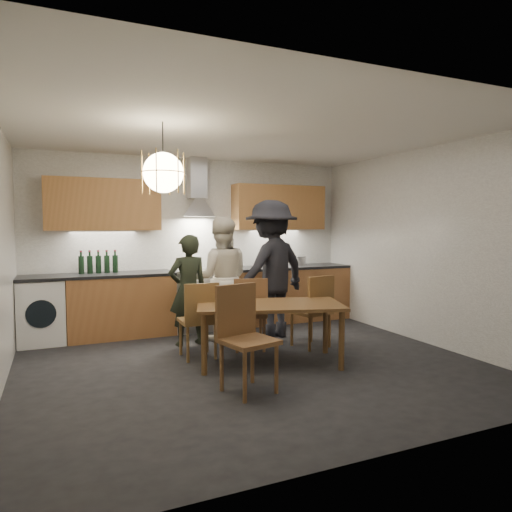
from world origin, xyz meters
name	(u,v)px	position (x,y,z in m)	size (l,w,h in m)	color
ground	(252,364)	(0.00, 0.00, 0.00)	(5.00, 5.00, 0.00)	black
room_shell	(252,213)	(0.00, 0.00, 1.71)	(5.02, 4.52, 2.61)	white
counter_run	(203,299)	(0.02, 1.95, 0.45)	(5.00, 0.62, 0.90)	#B87A47
range_stove	(201,300)	(0.00, 1.94, 0.44)	(0.90, 0.60, 0.92)	silver
wall_fixtures	(198,205)	(0.00, 2.07, 1.87)	(4.30, 0.54, 1.10)	tan
pendant_lamp	(163,173)	(-1.00, -0.10, 2.10)	(0.43, 0.43, 0.70)	black
dining_table	(270,310)	(0.20, -0.04, 0.61)	(1.80, 1.27, 0.69)	brown
chair_back_left	(200,315)	(-0.48, 0.43, 0.52)	(0.41, 0.41, 0.91)	brown
chair_back_mid	(250,309)	(0.20, 0.52, 0.53)	(0.52, 0.52, 0.92)	brown
chair_back_right	(315,306)	(1.01, 0.30, 0.54)	(0.50, 0.50, 0.94)	brown
chair_front	(243,330)	(-0.39, -0.69, 0.58)	(0.55, 0.55, 1.01)	brown
person_left	(188,290)	(-0.43, 1.11, 0.73)	(0.53, 0.35, 1.45)	black
person_mid	(221,278)	(0.06, 1.21, 0.84)	(0.82, 0.64, 1.69)	silver
person_right	(271,269)	(0.74, 1.03, 0.96)	(1.24, 0.71, 1.92)	black
mixing_bowl	(274,264)	(1.22, 1.94, 0.94)	(0.30, 0.30, 0.07)	silver
stock_pot	(299,261)	(1.72, 2.00, 0.97)	(0.20, 0.20, 0.14)	#B7B7BB
wine_bottles	(98,262)	(-1.46, 2.05, 1.06)	(0.53, 0.08, 0.32)	black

